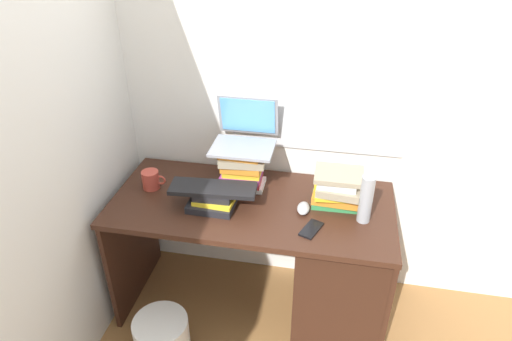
{
  "coord_description": "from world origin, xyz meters",
  "views": [
    {
      "loc": [
        0.37,
        -1.81,
        2.04
      ],
      "look_at": [
        0.02,
        0.01,
        0.91
      ],
      "focal_mm": 31.63,
      "sensor_mm": 36.0,
      "label": 1
    }
  ],
  "objects_px": {
    "keyboard": "(213,188)",
    "cell_phone": "(311,229)",
    "laptop": "(245,134)",
    "desk": "(318,264)",
    "computer_mouse": "(303,208)",
    "book_stack_tall": "(243,167)",
    "book_stack_side": "(337,189)",
    "mug": "(151,180)",
    "water_bottle": "(366,199)",
    "book_stack_keyboard_riser": "(214,199)",
    "wastebasket": "(163,341)"
  },
  "relations": [
    {
      "from": "laptop",
      "to": "book_stack_keyboard_riser",
      "type": "bearing_deg",
      "value": -112.15
    },
    {
      "from": "cell_phone",
      "to": "keyboard",
      "type": "bearing_deg",
      "value": -170.24
    },
    {
      "from": "desk",
      "to": "mug",
      "type": "distance_m",
      "value": 0.98
    },
    {
      "from": "cell_phone",
      "to": "wastebasket",
      "type": "height_order",
      "value": "cell_phone"
    },
    {
      "from": "keyboard",
      "to": "laptop",
      "type": "bearing_deg",
      "value": 63.38
    },
    {
      "from": "water_bottle",
      "to": "book_stack_keyboard_riser",
      "type": "bearing_deg",
      "value": -178.52
    },
    {
      "from": "laptop",
      "to": "water_bottle",
      "type": "height_order",
      "value": "laptop"
    },
    {
      "from": "book_stack_keyboard_riser",
      "to": "laptop",
      "type": "distance_m",
      "value": 0.37
    },
    {
      "from": "laptop",
      "to": "water_bottle",
      "type": "relative_size",
      "value": 1.31
    },
    {
      "from": "book_stack_tall",
      "to": "mug",
      "type": "height_order",
      "value": "book_stack_tall"
    },
    {
      "from": "book_stack_side",
      "to": "mug",
      "type": "xyz_separation_m",
      "value": [
        -0.96,
        -0.03,
        -0.05
      ]
    },
    {
      "from": "desk",
      "to": "book_stack_side",
      "type": "bearing_deg",
      "value": 55.9
    },
    {
      "from": "laptop",
      "to": "mug",
      "type": "distance_m",
      "value": 0.55
    },
    {
      "from": "book_stack_side",
      "to": "computer_mouse",
      "type": "bearing_deg",
      "value": -150.57
    },
    {
      "from": "book_stack_tall",
      "to": "desk",
      "type": "bearing_deg",
      "value": -20.46
    },
    {
      "from": "mug",
      "to": "water_bottle",
      "type": "relative_size",
      "value": 0.53
    },
    {
      "from": "book_stack_side",
      "to": "water_bottle",
      "type": "distance_m",
      "value": 0.17
    },
    {
      "from": "laptop",
      "to": "computer_mouse",
      "type": "height_order",
      "value": "laptop"
    },
    {
      "from": "cell_phone",
      "to": "book_stack_tall",
      "type": "bearing_deg",
      "value": 163.62
    },
    {
      "from": "mug",
      "to": "desk",
      "type": "bearing_deg",
      "value": -3.57
    },
    {
      "from": "laptop",
      "to": "wastebasket",
      "type": "bearing_deg",
      "value": -114.87
    },
    {
      "from": "book_stack_tall",
      "to": "cell_phone",
      "type": "relative_size",
      "value": 1.78
    },
    {
      "from": "book_stack_keyboard_riser",
      "to": "cell_phone",
      "type": "relative_size",
      "value": 1.71
    },
    {
      "from": "book_stack_tall",
      "to": "laptop",
      "type": "xyz_separation_m",
      "value": [
        0.0,
        0.06,
        0.16
      ]
    },
    {
      "from": "laptop",
      "to": "keyboard",
      "type": "xyz_separation_m",
      "value": [
        -0.11,
        -0.26,
        -0.18
      ]
    },
    {
      "from": "book_stack_tall",
      "to": "computer_mouse",
      "type": "xyz_separation_m",
      "value": [
        0.34,
        -0.16,
        -0.1
      ]
    },
    {
      "from": "desk",
      "to": "cell_phone",
      "type": "xyz_separation_m",
      "value": [
        -0.05,
        -0.14,
        0.34
      ]
    },
    {
      "from": "keyboard",
      "to": "water_bottle",
      "type": "bearing_deg",
      "value": -2.96
    },
    {
      "from": "computer_mouse",
      "to": "wastebasket",
      "type": "distance_m",
      "value": 0.97
    },
    {
      "from": "book_stack_tall",
      "to": "mug",
      "type": "distance_m",
      "value": 0.48
    },
    {
      "from": "book_stack_side",
      "to": "desk",
      "type": "bearing_deg",
      "value": -124.1
    },
    {
      "from": "desk",
      "to": "computer_mouse",
      "type": "relative_size",
      "value": 13.57
    },
    {
      "from": "keyboard",
      "to": "cell_phone",
      "type": "relative_size",
      "value": 3.09
    },
    {
      "from": "book_stack_side",
      "to": "wastebasket",
      "type": "xyz_separation_m",
      "value": [
        -0.78,
        -0.5,
        -0.69
      ]
    },
    {
      "from": "mug",
      "to": "water_bottle",
      "type": "xyz_separation_m",
      "value": [
        1.09,
        -0.08,
        0.07
      ]
    },
    {
      "from": "laptop",
      "to": "desk",
      "type": "bearing_deg",
      "value": -27.06
    },
    {
      "from": "book_stack_tall",
      "to": "water_bottle",
      "type": "xyz_separation_m",
      "value": [
        0.62,
        -0.18,
        0.0
      ]
    },
    {
      "from": "desk",
      "to": "keyboard",
      "type": "relative_size",
      "value": 3.36
    },
    {
      "from": "computer_mouse",
      "to": "mug",
      "type": "height_order",
      "value": "mug"
    },
    {
      "from": "keyboard",
      "to": "cell_phone",
      "type": "distance_m",
      "value": 0.51
    },
    {
      "from": "book_stack_keyboard_riser",
      "to": "book_stack_side",
      "type": "bearing_deg",
      "value": 11.72
    },
    {
      "from": "computer_mouse",
      "to": "book_stack_side",
      "type": "bearing_deg",
      "value": 29.43
    },
    {
      "from": "mug",
      "to": "wastebasket",
      "type": "bearing_deg",
      "value": -69.85
    },
    {
      "from": "keyboard",
      "to": "cell_phone",
      "type": "bearing_deg",
      "value": -16.12
    },
    {
      "from": "desk",
      "to": "computer_mouse",
      "type": "distance_m",
      "value": 0.36
    },
    {
      "from": "laptop",
      "to": "wastebasket",
      "type": "height_order",
      "value": "laptop"
    },
    {
      "from": "book_stack_keyboard_riser",
      "to": "water_bottle",
      "type": "distance_m",
      "value": 0.73
    },
    {
      "from": "book_stack_keyboard_riser",
      "to": "cell_phone",
      "type": "xyz_separation_m",
      "value": [
        0.49,
        -0.1,
        -0.04
      ]
    },
    {
      "from": "book_stack_keyboard_riser",
      "to": "wastebasket",
      "type": "height_order",
      "value": "book_stack_keyboard_riser"
    },
    {
      "from": "cell_phone",
      "to": "desk",
      "type": "bearing_deg",
      "value": 93.6
    }
  ]
}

